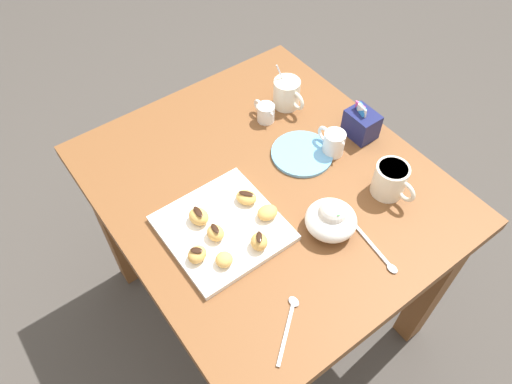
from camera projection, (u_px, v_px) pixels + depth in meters
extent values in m
plane|color=#423D38|center=(264.00, 300.00, 1.86)|extent=(8.00, 8.00, 0.00)
cube|color=brown|center=(267.00, 186.00, 1.31)|extent=(0.93, 0.83, 0.04)
cube|color=brown|center=(113.00, 225.00, 1.67)|extent=(0.07, 0.07, 0.68)
cube|color=brown|center=(274.00, 138.00, 1.93)|extent=(0.07, 0.07, 0.68)
cube|color=brown|center=(432.00, 286.00, 1.52)|extent=(0.07, 0.07, 0.68)
cube|color=white|center=(223.00, 228.00, 1.20)|extent=(0.28, 0.28, 0.02)
cylinder|color=silver|center=(286.00, 93.00, 1.46)|extent=(0.08, 0.08, 0.09)
torus|color=silver|center=(297.00, 101.00, 1.43)|extent=(0.06, 0.01, 0.06)
cylinder|color=#331E11|center=(287.00, 83.00, 1.43)|extent=(0.07, 0.07, 0.01)
cylinder|color=silver|center=(284.00, 81.00, 1.44)|extent=(0.04, 0.04, 0.11)
cylinder|color=silver|center=(390.00, 180.00, 1.24)|extent=(0.09, 0.09, 0.09)
torus|color=silver|center=(406.00, 192.00, 1.21)|extent=(0.06, 0.01, 0.06)
cylinder|color=#331E11|center=(393.00, 170.00, 1.21)|extent=(0.07, 0.07, 0.01)
cylinder|color=white|center=(334.00, 143.00, 1.34)|extent=(0.06, 0.06, 0.07)
cone|color=white|center=(342.00, 143.00, 1.31)|extent=(0.02, 0.02, 0.02)
torus|color=white|center=(324.00, 134.00, 1.36)|extent=(0.05, 0.01, 0.05)
cylinder|color=white|center=(335.00, 136.00, 1.32)|extent=(0.05, 0.05, 0.01)
cube|color=#191E51|center=(361.00, 124.00, 1.38)|extent=(0.09, 0.07, 0.08)
cube|color=#2D84D1|center=(361.00, 109.00, 1.34)|extent=(0.04, 0.02, 0.03)
cube|color=white|center=(362.00, 111.00, 1.34)|extent=(0.04, 0.01, 0.03)
cube|color=#2D84D1|center=(362.00, 110.00, 1.34)|extent=(0.04, 0.02, 0.03)
cube|color=#EA4C93|center=(360.00, 107.00, 1.35)|extent=(0.04, 0.01, 0.03)
ellipsoid|color=white|center=(331.00, 220.00, 1.18)|extent=(0.13, 0.13, 0.07)
sphere|color=silver|center=(332.00, 214.00, 1.16)|extent=(0.07, 0.07, 0.07)
ellipsoid|color=green|center=(337.00, 213.00, 1.14)|extent=(0.03, 0.03, 0.01)
cylinder|color=white|center=(266.00, 113.00, 1.43)|extent=(0.05, 0.05, 0.05)
cone|color=white|center=(271.00, 113.00, 1.40)|extent=(0.02, 0.02, 0.02)
torus|color=white|center=(259.00, 106.00, 1.44)|extent=(0.04, 0.01, 0.04)
cylinder|color=black|center=(266.00, 108.00, 1.41)|extent=(0.04, 0.04, 0.01)
cylinder|color=#66A8DB|center=(302.00, 154.00, 1.36)|extent=(0.17, 0.17, 0.01)
cube|color=silver|center=(372.00, 245.00, 1.17)|extent=(0.15, 0.02, 0.00)
ellipsoid|color=silver|center=(392.00, 269.00, 1.13)|extent=(0.03, 0.02, 0.01)
cube|color=silver|center=(286.00, 333.00, 1.03)|extent=(0.10, 0.12, 0.00)
ellipsoid|color=silver|center=(294.00, 301.00, 1.08)|extent=(0.03, 0.02, 0.01)
ellipsoid|color=#DBA351|center=(246.00, 197.00, 1.23)|extent=(0.07, 0.07, 0.03)
ellipsoid|color=black|center=(246.00, 194.00, 1.22)|extent=(0.04, 0.04, 0.00)
ellipsoid|color=#DBA351|center=(224.00, 260.00, 1.11)|extent=(0.06, 0.06, 0.03)
ellipsoid|color=#DBA351|center=(216.00, 233.00, 1.16)|extent=(0.05, 0.04, 0.04)
ellipsoid|color=black|center=(215.00, 228.00, 1.14)|extent=(0.03, 0.02, 0.00)
ellipsoid|color=#DBA351|center=(259.00, 242.00, 1.14)|extent=(0.06, 0.06, 0.04)
ellipsoid|color=black|center=(259.00, 237.00, 1.12)|extent=(0.03, 0.03, 0.00)
ellipsoid|color=#DBA351|center=(199.00, 216.00, 1.19)|extent=(0.06, 0.06, 0.04)
ellipsoid|color=black|center=(198.00, 212.00, 1.17)|extent=(0.04, 0.02, 0.00)
ellipsoid|color=#DBA351|center=(267.00, 213.00, 1.20)|extent=(0.05, 0.06, 0.03)
ellipsoid|color=#DBA351|center=(197.00, 254.00, 1.12)|extent=(0.05, 0.06, 0.03)
ellipsoid|color=black|center=(196.00, 250.00, 1.11)|extent=(0.03, 0.03, 0.00)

